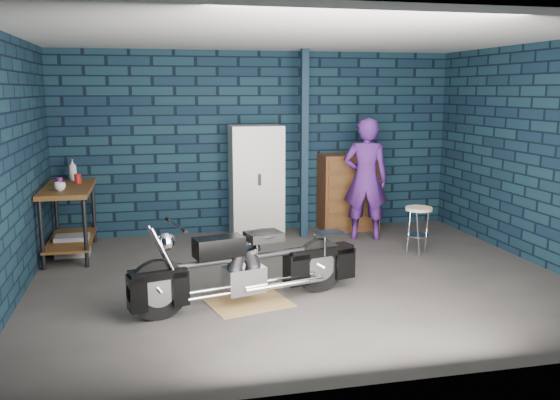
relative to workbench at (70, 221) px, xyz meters
The scene contains 15 objects.
ground 3.18m from the workbench, 31.63° to the right, with size 6.00×6.00×0.00m, color #44413F.
room_walls 3.24m from the workbench, 22.26° to the right, with size 6.02×5.01×2.71m.
support_post 3.37m from the workbench, ahead, with size 0.10×0.10×2.70m, color #102234.
workbench is the anchor object (origin of this frame).
drip_mat 3.05m from the workbench, 49.29° to the right, with size 0.79×0.59×0.01m, color brown.
motorcycle 3.02m from the workbench, 49.29° to the right, with size 2.07×0.56×0.91m, color black, non-canonical shape.
person 4.07m from the workbench, ahead, with size 0.64×0.42×1.75m, color #4D1F77.
storage_bin 0.32m from the workbench, 63.51° to the right, with size 0.43×0.31×0.27m, color gray.
locker 2.66m from the workbench, 12.69° to the left, with size 0.76×0.54×1.62m, color silver.
tool_chest 4.06m from the workbench, ahead, with size 0.87×0.49×1.16m, color brown.
shop_stool 4.55m from the workbench, 12.28° to the right, with size 0.35×0.35×0.63m, color beige, non-canonical shape.
cup_a 0.61m from the workbench, 97.74° to the right, with size 0.14×0.14×0.11m, color beige.
mug_purple 0.52m from the workbench, 168.89° to the left, with size 0.08×0.08×0.12m, color #5C1861.
mug_red 0.58m from the workbench, 66.94° to the left, with size 0.09×0.09×0.12m, color #A21516.
bottle 0.81m from the workbench, 88.56° to the left, with size 0.11×0.11×0.29m, color gray.
Camera 1 is at (-1.66, -6.28, 2.13)m, focal length 38.00 mm.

